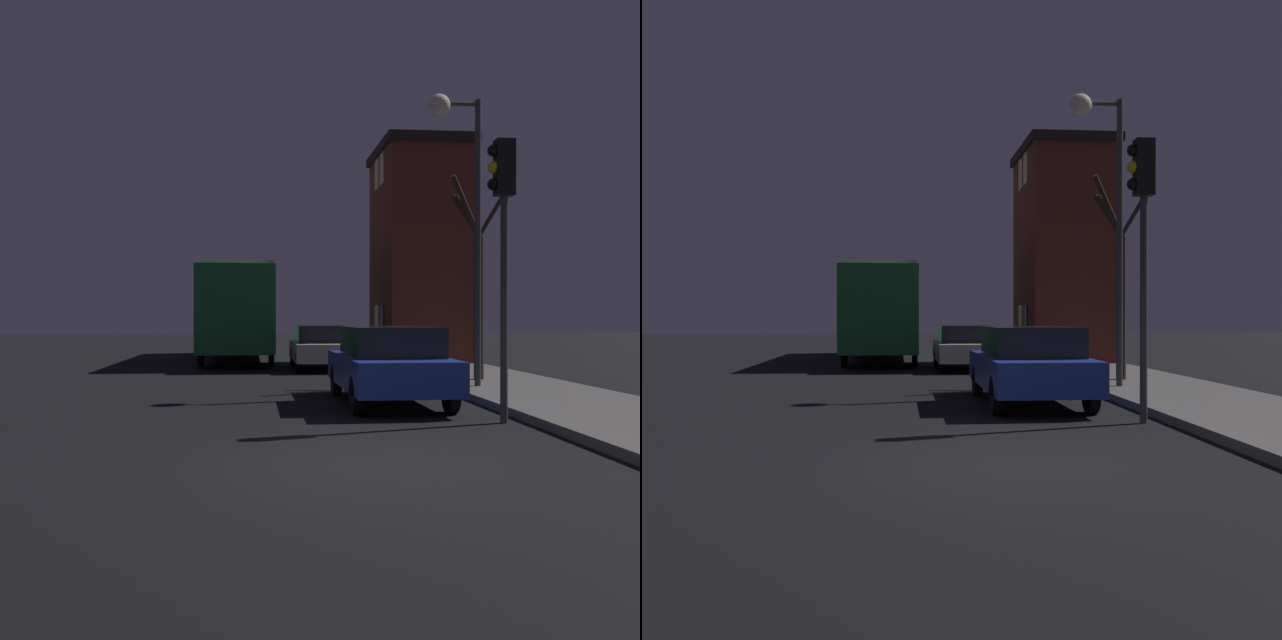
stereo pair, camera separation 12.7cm
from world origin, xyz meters
TOP-DOWN VIEW (x-y plane):
  - ground_plane at (0.00, 0.00)m, footprint 120.00×120.00m
  - brick_building at (4.77, 16.93)m, footprint 3.10×4.72m
  - streetlamp at (3.34, 7.26)m, footprint 1.23×0.51m
  - traffic_light at (2.74, 2.76)m, footprint 0.43×0.24m
  - bare_tree at (4.29, 8.83)m, footprint 1.42×1.34m
  - bus at (-1.76, 19.59)m, footprint 2.57×11.14m
  - car_near_lane at (1.40, 5.35)m, footprint 1.86×4.56m
  - car_mid_lane at (0.96, 14.35)m, footprint 1.79×4.11m

SIDE VIEW (x-z plane):
  - ground_plane at x=0.00m, z-range 0.00..0.00m
  - car_mid_lane at x=0.96m, z-range 0.03..1.44m
  - car_near_lane at x=1.40m, z-range 0.04..1.55m
  - bus at x=-1.76m, z-range 0.34..3.82m
  - bare_tree at x=4.29m, z-range 0.12..5.06m
  - traffic_light at x=2.74m, z-range 0.98..5.52m
  - brick_building at x=4.77m, z-range 0.17..7.82m
  - streetlamp at x=3.34m, z-range 1.72..8.24m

